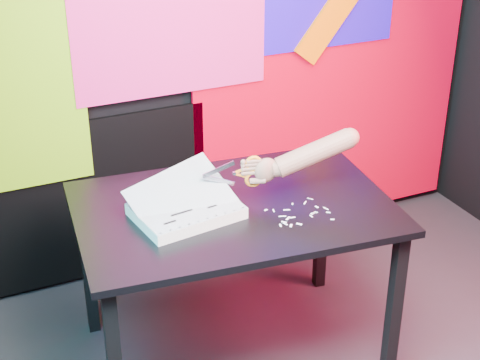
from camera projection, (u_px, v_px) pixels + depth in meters
name	position (u px, v px, depth m)	size (l,w,h in m)	color
room	(404.00, 109.00, 2.27)	(3.01, 3.01, 2.71)	#252527
backdrop	(232.00, 82.00, 3.66)	(2.88, 0.05, 2.08)	red
work_table	(234.00, 223.00, 2.99)	(1.34, 0.97, 0.75)	black
printout_stack	(186.00, 210.00, 2.87)	(0.44, 0.34, 0.21)	white
scissors	(249.00, 172.00, 2.92)	(0.24, 0.06, 0.14)	#AEB2BF
hand_forearm	(306.00, 156.00, 2.95)	(0.47, 0.15, 0.20)	#9E6D50
paper_clippings	(299.00, 215.00, 2.89)	(0.24, 0.20, 0.00)	white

